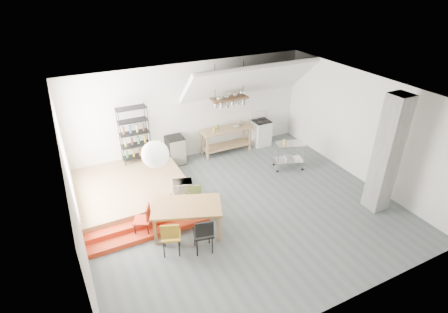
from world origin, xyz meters
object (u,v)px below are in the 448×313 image
dining_table (187,209)px  stove (261,132)px  rolling_cart (289,152)px  mini_fridge (176,150)px

dining_table → stove: bearing=59.9°
stove → dining_table: 5.34m
stove → rolling_cart: bearing=-93.0°
rolling_cart → mini_fridge: mini_fridge is taller
stove → dining_table: (-4.15, -3.36, 0.22)m
dining_table → mini_fridge: bearing=96.1°
stove → mini_fridge: 3.24m
rolling_cart → mini_fridge: (-3.14, 1.94, -0.11)m
dining_table → mini_fridge: size_ratio=1.99×
dining_table → rolling_cart: size_ratio=1.86×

